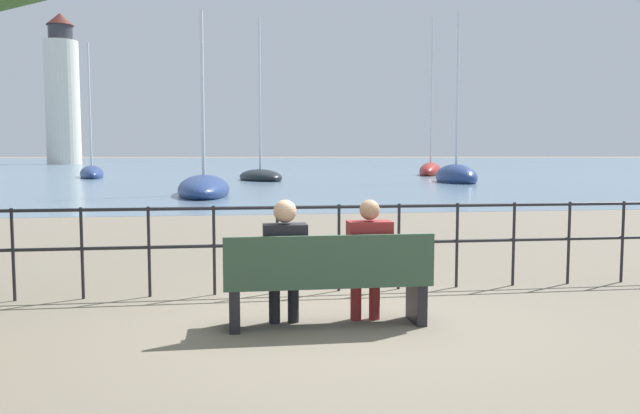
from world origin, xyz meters
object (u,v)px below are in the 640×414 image
seated_person_right (369,256)px  sailboat_3 (260,176)px  seated_person_left (285,257)px  sailboat_5 (456,176)px  harbor_lighthouse (62,95)px  park_bench (328,282)px  sailboat_4 (430,170)px  sailboat_0 (92,173)px  sailboat_1 (204,188)px

seated_person_right → sailboat_3: 34.19m
seated_person_left → sailboat_3: 34.22m
seated_person_left → sailboat_5: 32.25m
seated_person_left → harbor_lighthouse: bearing=105.1°
park_bench → sailboat_4: (15.25, 43.47, -0.08)m
sailboat_3 → harbor_lighthouse: 79.74m
seated_person_left → park_bench: bearing=-11.0°
sailboat_5 → sailboat_0: bearing=159.0°
sailboat_0 → sailboat_5: bearing=-39.2°
park_bench → sailboat_4: 46.06m
park_bench → seated_person_right: 0.47m
seated_person_left → sailboat_1: (-1.62, 20.19, -0.41)m
sailboat_3 → sailboat_5: bearing=-38.0°
sailboat_1 → sailboat_3: sailboat_3 is taller
seated_person_right → harbor_lighthouse: size_ratio=0.05×
sailboat_3 → sailboat_4: 17.01m
sailboat_4 → harbor_lighthouse: size_ratio=0.51×
seated_person_right → sailboat_4: (14.84, 43.39, -0.30)m
sailboat_1 → harbor_lighthouse: bearing=106.1°
seated_person_left → sailboat_4: 46.13m
seated_person_left → seated_person_right: bearing=0.0°
harbor_lighthouse → park_bench: bearing=-74.7°
seated_person_left → sailboat_1: size_ratio=0.16×
park_bench → sailboat_0: size_ratio=0.20×
sailboat_1 → sailboat_3: bearing=76.7°
sailboat_0 → sailboat_1: (8.89, -21.00, -0.04)m
sailboat_5 → park_bench: bearing=-107.0°
park_bench → harbor_lighthouse: bearing=105.3°
seated_person_right → sailboat_1: 20.34m
sailboat_4 → park_bench: bearing=-87.9°
park_bench → sailboat_5: 32.17m
sailboat_3 → harbor_lighthouse: bearing=96.4°
seated_person_right → sailboat_3: (0.54, 34.19, -0.38)m
park_bench → sailboat_0: (-10.91, 41.27, -0.14)m
seated_person_right → sailboat_0: size_ratio=0.12×
seated_person_right → sailboat_5: size_ratio=0.12×
seated_person_left → sailboat_0: 42.51m
seated_person_right → sailboat_1: size_ratio=0.16×
seated_person_left → sailboat_1: sailboat_1 is taller
sailboat_4 → seated_person_left: bearing=-88.5°
park_bench → sailboat_0: bearing=104.8°
sailboat_3 → sailboat_5: size_ratio=1.01×
sailboat_0 → seated_person_left: bearing=-88.5°
park_bench → seated_person_left: seated_person_left is taller
sailboat_0 → sailboat_3: sailboat_3 is taller
harbor_lighthouse → sailboat_3: bearing=-67.4°
seated_person_right → sailboat_5: bearing=68.1°
sailboat_1 → sailboat_4: (17.28, 23.20, 0.10)m
sailboat_5 → harbor_lighthouse: harbor_lighthouse is taller
harbor_lighthouse → seated_person_left: bearing=-74.9°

